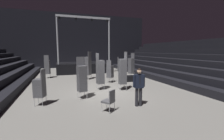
# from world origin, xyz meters

# --- Properties ---
(ground_plane) EXTENTS (22.00, 30.00, 0.10)m
(ground_plane) POSITION_xyz_m (0.00, 0.00, -0.05)
(ground_plane) COLOR slate
(arena_end_wall) EXTENTS (22.00, 0.30, 8.00)m
(arena_end_wall) POSITION_xyz_m (0.00, 15.00, 4.00)
(arena_end_wall) COLOR black
(arena_end_wall) RESTS_ON ground_plane
(bleacher_bank_right) EXTENTS (6.00, 24.00, 3.60)m
(bleacher_bank_right) POSITION_xyz_m (8.00, 1.00, 1.80)
(bleacher_bank_right) COLOR black
(bleacher_bank_right) RESTS_ON ground_plane
(stage_riser) EXTENTS (6.00, 3.57, 6.13)m
(stage_riser) POSITION_xyz_m (0.00, 9.14, 0.65)
(stage_riser) COLOR black
(stage_riser) RESTS_ON ground_plane
(man_with_tie) EXTENTS (0.57, 0.28, 1.75)m
(man_with_tie) POSITION_xyz_m (0.74, -3.08, 0.99)
(man_with_tie) COLOR black
(man_with_tie) RESTS_ON ground_plane
(chair_stack_front_left) EXTENTS (0.51, 0.51, 2.14)m
(chair_stack_front_left) POSITION_xyz_m (-3.73, 6.18, 1.07)
(chair_stack_front_left) COLOR #B2B5BA
(chair_stack_front_left) RESTS_ON ground_plane
(chair_stack_front_right) EXTENTS (0.62, 0.62, 2.48)m
(chair_stack_front_right) POSITION_xyz_m (-0.26, 4.38, 1.24)
(chair_stack_front_right) COLOR #B2B5BA
(chair_stack_front_right) RESTS_ON ground_plane
(chair_stack_mid_left) EXTENTS (0.53, 0.53, 2.22)m
(chair_stack_mid_left) POSITION_xyz_m (-1.56, -1.08, 1.11)
(chair_stack_mid_left) COLOR #B2B5BA
(chair_stack_mid_left) RESTS_ON ground_plane
(chair_stack_mid_right) EXTENTS (0.47, 0.47, 2.48)m
(chair_stack_mid_right) POSITION_xyz_m (1.18, -0.11, 1.24)
(chair_stack_mid_right) COLOR #B2B5BA
(chair_stack_mid_right) RESTS_ON ground_plane
(chair_stack_mid_centre) EXTENTS (0.49, 0.49, 2.39)m
(chair_stack_mid_centre) POSITION_xyz_m (-0.17, 0.45, 1.19)
(chair_stack_mid_centre) COLOR #B2B5BA
(chair_stack_mid_centre) RESTS_ON ground_plane
(chair_stack_rear_left) EXTENTS (0.56, 0.56, 2.31)m
(chair_stack_rear_left) POSITION_xyz_m (3.73, 3.91, 1.15)
(chair_stack_rear_left) COLOR #B2B5BA
(chair_stack_rear_left) RESTS_ON ground_plane
(chair_stack_rear_right) EXTENTS (0.62, 0.62, 1.79)m
(chair_stack_rear_right) POSITION_xyz_m (1.14, 2.41, 0.90)
(chair_stack_rear_right) COLOR #B2B5BA
(chair_stack_rear_right) RESTS_ON ground_plane
(chair_stack_rear_centre) EXTENTS (0.57, 0.57, 1.71)m
(chair_stack_rear_centre) POSITION_xyz_m (-3.56, -1.50, 0.86)
(chair_stack_rear_centre) COLOR #B2B5BA
(chair_stack_rear_centre) RESTS_ON ground_plane
(chair_stack_aisle_left) EXTENTS (0.54, 0.54, 1.88)m
(chair_stack_aisle_left) POSITION_xyz_m (3.36, 5.91, 0.94)
(chair_stack_aisle_left) COLOR #B2B5BA
(chair_stack_aisle_left) RESTS_ON ground_plane
(equipment_road_case) EXTENTS (0.93, 0.64, 0.48)m
(equipment_road_case) POSITION_xyz_m (2.74, 2.34, 0.24)
(equipment_road_case) COLOR black
(equipment_road_case) RESTS_ON ground_plane
(loose_chair_near_man) EXTENTS (0.62, 0.62, 0.95)m
(loose_chair_near_man) POSITION_xyz_m (-0.74, -3.31, 0.53)
(loose_chair_near_man) COLOR #B2B5BA
(loose_chair_near_man) RESTS_ON ground_plane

